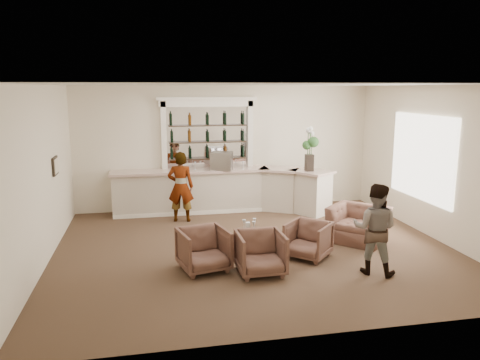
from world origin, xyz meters
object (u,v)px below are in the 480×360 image
espresso_machine (222,161)px  armchair_center (261,253)px  armchair_far (358,224)px  sommelier (181,187)px  bar_counter (223,190)px  cocktail_table (250,242)px  guest (375,229)px  armchair_left (204,250)px  flower_vase (310,146)px  armchair_right (308,240)px

espresso_machine → armchair_center: bearing=-70.9°
armchair_far → espresso_machine: (-2.49, 2.91, 1.00)m
sommelier → armchair_center: bearing=116.8°
bar_counter → armchair_far: bearing=-50.4°
bar_counter → cocktail_table: 3.33m
bar_counter → guest: bearing=-67.3°
armchair_left → guest: bearing=-26.9°
sommelier → armchair_center: (1.13, -3.62, -0.49)m
cocktail_table → armchair_center: size_ratio=0.72×
bar_counter → espresso_machine: size_ratio=10.74×
guest → armchair_left: guest is taller
cocktail_table → armchair_center: armchair_center is taller
guest → armchair_center: size_ratio=1.95×
armchair_center → armchair_far: (2.48, 1.33, -0.01)m
armchair_left → bar_counter: bearing=62.5°
armchair_left → armchair_center: (0.96, -0.36, -0.01)m
espresso_machine → cocktail_table: bearing=-70.3°
sommelier → flower_vase: flower_vase is taller
armchair_center → flower_vase: size_ratio=0.74×
armchair_center → armchair_left: bearing=159.3°
armchair_right → armchair_far: (1.39, 0.74, 0.02)m
sommelier → espresso_machine: bearing=-141.2°
cocktail_table → armchair_right: bearing=-19.8°
armchair_left → flower_vase: bearing=33.1°
armchair_left → espresso_machine: bearing=62.9°
armchair_center → sommelier: bearing=106.8°
cocktail_table → sommelier: 2.95m
bar_counter → sommelier: sommelier is taller
cocktail_table → armchair_right: (1.06, -0.38, 0.10)m
armchair_right → espresso_machine: 3.95m
armchair_center → armchair_far: size_ratio=0.73×
espresso_machine → flower_vase: size_ratio=0.47×
armchair_left → flower_vase: (3.13, 3.29, 1.39)m
armchair_center → armchair_far: bearing=27.8°
guest → armchair_far: (0.50, 1.68, -0.44)m
cocktail_table → bar_counter: bearing=90.0°
bar_counter → armchair_left: (-0.99, -3.94, -0.19)m
sommelier → bar_counter: bearing=-140.2°
sommelier → guest: sommelier is taller
bar_counter → guest: 5.04m
cocktail_table → armchair_left: 1.18m
flower_vase → armchair_far: bearing=-82.2°
flower_vase → sommelier: bearing=-179.5°
guest → armchair_left: 3.05m
cocktail_table → armchair_right: size_ratio=0.77×
espresso_machine → flower_vase: flower_vase is taller
armchair_left → cocktail_table: bearing=18.7°
guest → armchair_left: bearing=20.9°
armchair_center → flower_vase: 4.46m
bar_counter → armchair_far: (2.45, -2.96, -0.20)m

